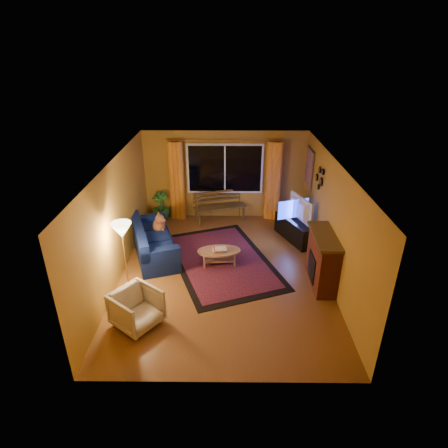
{
  "coord_description": "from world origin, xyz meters",
  "views": [
    {
      "loc": [
        0.07,
        -7.03,
        4.64
      ],
      "look_at": [
        0.0,
        0.3,
        1.05
      ],
      "focal_mm": 30.0,
      "sensor_mm": 36.0,
      "label": 1
    }
  ],
  "objects_px": {
    "bench": "(220,214)",
    "sofa": "(154,240)",
    "coffee_table": "(219,257)",
    "armchair": "(136,307)",
    "tv_console": "(295,230)",
    "floor_lamp": "(125,259)"
  },
  "relations": [
    {
      "from": "floor_lamp",
      "to": "coffee_table",
      "type": "distance_m",
      "value": 2.2
    },
    {
      "from": "bench",
      "to": "sofa",
      "type": "distance_m",
      "value": 2.45
    },
    {
      "from": "sofa",
      "to": "coffee_table",
      "type": "bearing_deg",
      "value": -33.23
    },
    {
      "from": "armchair",
      "to": "coffee_table",
      "type": "height_order",
      "value": "armchair"
    },
    {
      "from": "armchair",
      "to": "coffee_table",
      "type": "distance_m",
      "value": 2.52
    },
    {
      "from": "floor_lamp",
      "to": "bench",
      "type": "bearing_deg",
      "value": 61.96
    },
    {
      "from": "armchair",
      "to": "tv_console",
      "type": "height_order",
      "value": "armchair"
    },
    {
      "from": "tv_console",
      "to": "floor_lamp",
      "type": "bearing_deg",
      "value": -172.28
    },
    {
      "from": "floor_lamp",
      "to": "tv_console",
      "type": "distance_m",
      "value": 4.44
    },
    {
      "from": "bench",
      "to": "tv_console",
      "type": "relative_size",
      "value": 1.09
    },
    {
      "from": "armchair",
      "to": "floor_lamp",
      "type": "xyz_separation_m",
      "value": [
        -0.4,
        0.99,
        0.4
      ]
    },
    {
      "from": "bench",
      "to": "coffee_table",
      "type": "bearing_deg",
      "value": -107.98
    },
    {
      "from": "armchair",
      "to": "bench",
      "type": "bearing_deg",
      "value": 19.81
    },
    {
      "from": "armchair",
      "to": "coffee_table",
      "type": "xyz_separation_m",
      "value": [
        1.43,
        2.06,
        -0.2
      ]
    },
    {
      "from": "sofa",
      "to": "floor_lamp",
      "type": "height_order",
      "value": "floor_lamp"
    },
    {
      "from": "armchair",
      "to": "tv_console",
      "type": "distance_m",
      "value": 4.7
    },
    {
      "from": "tv_console",
      "to": "sofa",
      "type": "bearing_deg",
      "value": 169.63
    },
    {
      "from": "sofa",
      "to": "tv_console",
      "type": "relative_size",
      "value": 1.49
    },
    {
      "from": "bench",
      "to": "tv_console",
      "type": "height_order",
      "value": "tv_console"
    },
    {
      "from": "sofa",
      "to": "tv_console",
      "type": "height_order",
      "value": "sofa"
    },
    {
      "from": "coffee_table",
      "to": "tv_console",
      "type": "height_order",
      "value": "tv_console"
    },
    {
      "from": "armchair",
      "to": "coffee_table",
      "type": "bearing_deg",
      "value": 2.97
    }
  ]
}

